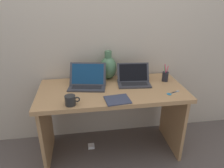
{
  "coord_description": "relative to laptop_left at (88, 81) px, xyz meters",
  "views": [
    {
      "loc": [
        -0.27,
        -1.79,
        1.61
      ],
      "look_at": [
        0.0,
        0.0,
        0.8
      ],
      "focal_mm": 33.3,
      "sensor_mm": 36.0,
      "label": 1
    }
  ],
  "objects": [
    {
      "name": "scissors",
      "position": [
        0.75,
        -0.28,
        -0.06
      ],
      "size": [
        0.14,
        0.09,
        0.01
      ],
      "color": "#B7B7BC",
      "rests_on": "desk"
    },
    {
      "name": "ground_plane",
      "position": [
        0.23,
        -0.1,
        -0.81
      ],
      "size": [
        6.0,
        6.0,
        0.0
      ],
      "primitive_type": "plane",
      "color": "#564C47"
    },
    {
      "name": "laptop_right",
      "position": [
        0.46,
        0.0,
        -0.01
      ],
      "size": [
        0.34,
        0.24,
        0.19
      ],
      "color": "#333338",
      "rests_on": "desk"
    },
    {
      "name": "back_wall",
      "position": [
        0.23,
        0.27,
        0.39
      ],
      "size": [
        4.4,
        0.04,
        2.4
      ],
      "primitive_type": "cube",
      "color": "#BCAD99",
      "rests_on": "ground"
    },
    {
      "name": "coffee_mug",
      "position": [
        -0.16,
        -0.36,
        -0.02
      ],
      "size": [
        0.13,
        0.09,
        0.08
      ],
      "color": "black",
      "rests_on": "desk"
    },
    {
      "name": "green_vase",
      "position": [
        0.23,
        0.17,
        0.07
      ],
      "size": [
        0.18,
        0.18,
        0.3
      ],
      "color": "#47704C",
      "rests_on": "desk"
    },
    {
      "name": "notebook_stack",
      "position": [
        0.24,
        -0.34,
        -0.05
      ],
      "size": [
        0.23,
        0.2,
        0.01
      ],
      "primitive_type": "cube",
      "rotation": [
        0.0,
        0.0,
        0.1
      ],
      "color": "#33384C",
      "rests_on": "desk"
    },
    {
      "name": "power_brick",
      "position": [
        0.0,
        -0.03,
        -0.79
      ],
      "size": [
        0.07,
        0.07,
        0.03
      ],
      "primitive_type": "cube",
      "color": "white",
      "rests_on": "ground"
    },
    {
      "name": "laptop_left",
      "position": [
        0.0,
        0.0,
        0.0
      ],
      "size": [
        0.39,
        0.29,
        0.22
      ],
      "color": "#333338",
      "rests_on": "desk"
    },
    {
      "name": "desk",
      "position": [
        0.23,
        -0.1,
        -0.22
      ],
      "size": [
        1.41,
        0.66,
        0.75
      ],
      "color": "#AD7F51",
      "rests_on": "ground"
    },
    {
      "name": "pen_cup",
      "position": [
        0.8,
        0.01,
        -0.01
      ],
      "size": [
        0.06,
        0.06,
        0.19
      ],
      "color": "black",
      "rests_on": "desk"
    }
  ]
}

